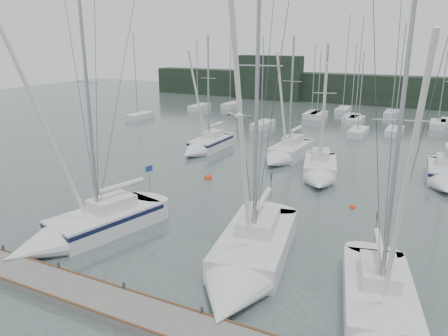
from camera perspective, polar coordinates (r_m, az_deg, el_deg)
The scene contains 15 objects.
ground at distance 22.72m, azimuth -2.18°, elevation -12.67°, with size 160.00×160.00×0.00m, color #445350.
dock at distance 19.08m, azimuth -9.89°, elevation -18.55°, with size 24.00×2.00×0.40m, color #63625E.
far_treeline at distance 80.32m, azimuth 20.09°, elevation 9.50°, with size 90.00×4.00×5.00m, color black.
far_building_left at distance 83.09m, azimuth 5.98°, elevation 11.65°, with size 12.00×3.00×8.00m, color black.
mast_forest at distance 61.17m, azimuth 20.18°, elevation 5.60°, with size 58.45×25.18×14.83m.
sailboat_near_left at distance 26.37m, azimuth -18.42°, elevation -7.73°, with size 5.18×9.88×14.94m.
sailboat_near_center at distance 21.60m, azimuth 2.77°, elevation -12.54°, with size 5.18×11.27×16.85m.
sailboat_near_right at distance 18.85m, azimuth 20.02°, elevation -18.68°, with size 4.82×9.81×13.93m.
sailboat_mid_a at distance 44.22m, azimuth -2.60°, elevation 2.86°, with size 2.58×7.90×12.16m.
sailboat_mid_b at distance 41.46m, azimuth 7.89°, elevation 1.78°, with size 3.06×8.28×12.14m.
sailboat_mid_c at distance 36.25m, azimuth 12.39°, elevation -0.60°, with size 4.32×7.97×11.48m.
sailboat_mid_d at distance 38.53m, azimuth 26.96°, elevation -1.03°, with size 3.00×7.53×13.23m.
buoy_b at distance 31.11m, azimuth 16.41°, elevation -5.01°, with size 0.44×0.44×0.44m, color red.
buoy_c at distance 35.97m, azimuth -2.08°, elevation -1.37°, with size 0.68×0.68×0.68m, color red.
seagull at distance 16.81m, azimuth 1.98°, elevation 6.87°, with size 1.06×0.51×0.21m.
Camera 1 is at (9.71, -17.27, 11.12)m, focal length 35.00 mm.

